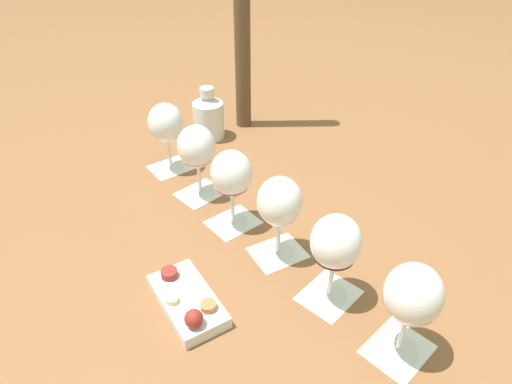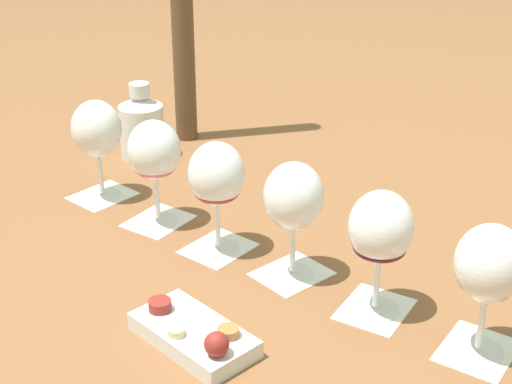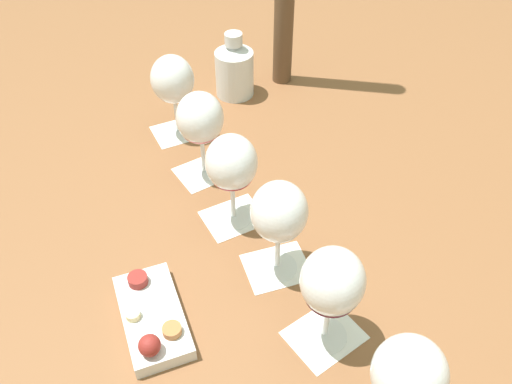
# 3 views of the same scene
# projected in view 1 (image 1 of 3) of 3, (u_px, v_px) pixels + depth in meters

# --- Properties ---
(ground_plane) EXTENTS (8.00, 8.00, 0.00)m
(ground_plane) POSITION_uv_depth(u_px,v_px,m) (255.00, 237.00, 1.01)
(ground_plane) COLOR brown
(tasting_card_0) EXTENTS (0.14, 0.14, 0.00)m
(tasting_card_0) POSITION_uv_depth(u_px,v_px,m) (171.00, 167.00, 1.25)
(tasting_card_0) COLOR white
(tasting_card_0) RESTS_ON ground_plane
(tasting_card_1) EXTENTS (0.14, 0.14, 0.00)m
(tasting_card_1) POSITION_uv_depth(u_px,v_px,m) (200.00, 193.00, 1.15)
(tasting_card_1) COLOR white
(tasting_card_1) RESTS_ON ground_plane
(tasting_card_2) EXTENTS (0.14, 0.14, 0.00)m
(tasting_card_2) POSITION_uv_depth(u_px,v_px,m) (233.00, 222.00, 1.05)
(tasting_card_2) COLOR white
(tasting_card_2) RESTS_ON ground_plane
(tasting_card_3) EXTENTS (0.14, 0.14, 0.00)m
(tasting_card_3) POSITION_uv_depth(u_px,v_px,m) (278.00, 252.00, 0.97)
(tasting_card_3) COLOR white
(tasting_card_3) RESTS_ON ground_plane
(tasting_card_4) EXTENTS (0.14, 0.14, 0.00)m
(tasting_card_4) POSITION_uv_depth(u_px,v_px,m) (329.00, 295.00, 0.87)
(tasting_card_4) COLOR white
(tasting_card_4) RESTS_ON ground_plane
(tasting_card_5) EXTENTS (0.14, 0.14, 0.00)m
(tasting_card_5) POSITION_uv_depth(u_px,v_px,m) (398.00, 349.00, 0.77)
(tasting_card_5) COLOR white
(tasting_card_5) RESTS_ON ground_plane
(wine_glass_0) EXTENTS (0.09, 0.09, 0.19)m
(wine_glass_0) POSITION_uv_depth(u_px,v_px,m) (166.00, 126.00, 1.18)
(wine_glass_0) COLOR white
(wine_glass_0) RESTS_ON tasting_card_0
(wine_glass_1) EXTENTS (0.09, 0.09, 0.19)m
(wine_glass_1) POSITION_uv_depth(u_px,v_px,m) (197.00, 149.00, 1.08)
(wine_glass_1) COLOR white
(wine_glass_1) RESTS_ON tasting_card_1
(wine_glass_2) EXTENTS (0.09, 0.09, 0.19)m
(wine_glass_2) POSITION_uv_depth(u_px,v_px,m) (232.00, 177.00, 0.98)
(wine_glass_2) COLOR white
(wine_glass_2) RESTS_ON tasting_card_2
(wine_glass_3) EXTENTS (0.09, 0.09, 0.19)m
(wine_glass_3) POSITION_uv_depth(u_px,v_px,m) (280.00, 205.00, 0.90)
(wine_glass_3) COLOR white
(wine_glass_3) RESTS_ON tasting_card_3
(wine_glass_4) EXTENTS (0.09, 0.09, 0.19)m
(wine_glass_4) POSITION_uv_depth(u_px,v_px,m) (335.00, 245.00, 0.80)
(wine_glass_4) COLOR white
(wine_glass_4) RESTS_ON tasting_card_4
(wine_glass_5) EXTENTS (0.09, 0.09, 0.19)m
(wine_glass_5) POSITION_uv_depth(u_px,v_px,m) (412.00, 298.00, 0.70)
(wine_glass_5) COLOR white
(wine_glass_5) RESTS_ON tasting_card_5
(ceramic_vase) EXTENTS (0.09, 0.09, 0.16)m
(ceramic_vase) POSITION_uv_depth(u_px,v_px,m) (208.00, 116.00, 1.36)
(ceramic_vase) COLOR silver
(ceramic_vase) RESTS_ON ground_plane
(snack_dish) EXTENTS (0.18, 0.19, 0.06)m
(snack_dish) POSITION_uv_depth(u_px,v_px,m) (188.00, 301.00, 0.84)
(snack_dish) COLOR silver
(snack_dish) RESTS_ON ground_plane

